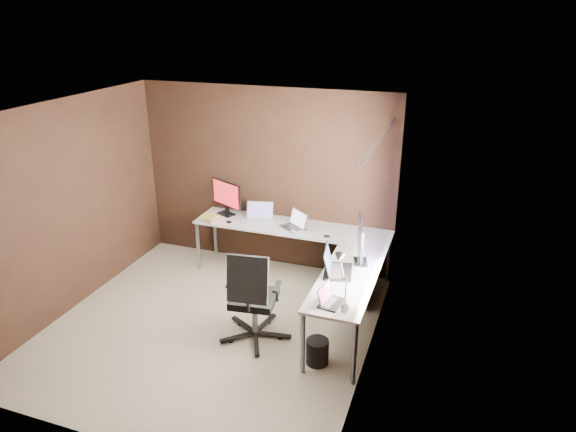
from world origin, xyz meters
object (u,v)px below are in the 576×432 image
object	(u,v)px
drawer_pedestal	(355,278)
laptop_white	(259,217)
book_stack	(209,218)
monitor_left	(226,196)
laptop_silver	(295,225)
monitor_right	(360,240)
laptop_black_big	(334,267)
laptop_black_small	(329,299)
desk_lamp	(341,274)
office_chair	(254,313)
wastebasket	(317,352)

from	to	relation	value
drawer_pedestal	laptop_white	world-z (taller)	laptop_white
drawer_pedestal	book_stack	xyz separation A→B (m)	(-2.08, 0.16, 0.46)
drawer_pedestal	laptop_white	xyz separation A→B (m)	(-1.44, 0.40, 0.48)
monitor_left	laptop_silver	bearing A→B (deg)	17.17
monitor_right	laptop_white	size ratio (longest dim) A/B	1.47
drawer_pedestal	book_stack	bearing A→B (deg)	175.49
laptop_silver	laptop_black_big	world-z (taller)	laptop_black_big
drawer_pedestal	laptop_black_big	world-z (taller)	laptop_black_big
laptop_silver	monitor_right	bearing A→B (deg)	2.52
laptop_black_small	laptop_white	bearing A→B (deg)	48.42
monitor_left	book_stack	xyz separation A→B (m)	(-0.13, -0.29, -0.24)
laptop_silver	laptop_black_big	xyz separation A→B (m)	(0.79, -1.01, 0.01)
desk_lamp	office_chair	distance (m)	1.27
monitor_right	laptop_white	world-z (taller)	monitor_right
laptop_black_big	wastebasket	world-z (taller)	laptop_black_big
monitor_left	monitor_right	size ratio (longest dim) A/B	0.86
monitor_right	monitor_left	bearing A→B (deg)	52.62
monitor_right	wastebasket	bearing A→B (deg)	153.14
laptop_white	laptop_black_big	bearing A→B (deg)	-51.44
laptop_black_big	office_chair	world-z (taller)	office_chair
monitor_left	laptop_white	xyz separation A→B (m)	(0.51, -0.06, -0.22)
laptop_silver	office_chair	xyz separation A→B (m)	(0.02, -1.48, -0.46)
drawer_pedestal	wastebasket	bearing A→B (deg)	-93.82
laptop_white	monitor_right	bearing A→B (deg)	-38.86
book_stack	office_chair	world-z (taller)	office_chair
drawer_pedestal	laptop_black_small	world-z (taller)	laptop_black_small
laptop_black_big	desk_lamp	world-z (taller)	desk_lamp
laptop_white	laptop_black_small	xyz separation A→B (m)	(1.45, -1.75, -0.01)
monitor_right	desk_lamp	size ratio (longest dim) A/B	1.06
laptop_black_small	wastebasket	world-z (taller)	laptop_black_small
monitor_left	book_stack	distance (m)	0.40
laptop_black_big	laptop_black_small	distance (m)	0.65
drawer_pedestal	wastebasket	size ratio (longest dim) A/B	2.21
laptop_silver	desk_lamp	size ratio (longest dim) A/B	0.73
monitor_left	office_chair	world-z (taller)	monitor_left
laptop_silver	desk_lamp	world-z (taller)	desk_lamp
wastebasket	book_stack	bearing A→B (deg)	142.45
wastebasket	laptop_silver	bearing A→B (deg)	115.67
monitor_right	office_chair	world-z (taller)	monitor_right
drawer_pedestal	laptop_black_small	size ratio (longest dim) A/B	1.95
drawer_pedestal	laptop_black_big	distance (m)	0.87
laptop_white	book_stack	bearing A→B (deg)	-171.63
monitor_right	book_stack	xyz separation A→B (m)	(-2.19, 0.55, -0.25)
drawer_pedestal	laptop_black_big	xyz separation A→B (m)	(-0.10, -0.71, 0.49)
drawer_pedestal	monitor_left	world-z (taller)	monitor_left
wastebasket	office_chair	bearing A→B (deg)	166.82
laptop_black_small	wastebasket	distance (m)	0.65
monitor_left	laptop_black_big	world-z (taller)	monitor_left
laptop_black_small	laptop_black_big	bearing A→B (deg)	18.63
drawer_pedestal	desk_lamp	distance (m)	1.58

